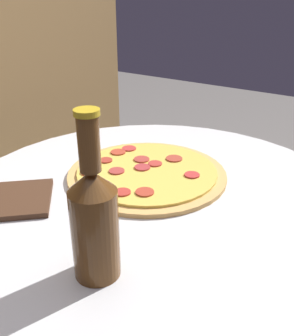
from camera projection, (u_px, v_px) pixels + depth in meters
table at (156, 259)px, 0.90m from camera, size 0.89×0.89×0.76m
pizza at (147, 173)px, 0.88m from camera, size 0.37×0.37×0.02m
beer_bottle at (94, 219)px, 0.54m from camera, size 0.07×0.07×0.26m
pizza_paddle at (0, 201)px, 0.77m from camera, size 0.26×0.26×0.02m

